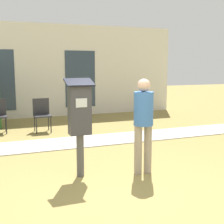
% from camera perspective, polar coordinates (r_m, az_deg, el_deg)
% --- Properties ---
extents(ground_plane, '(40.00, 40.00, 0.00)m').
position_cam_1_polar(ground_plane, '(4.47, 2.01, -15.14)').
color(ground_plane, olive).
extents(sidewalk, '(12.00, 1.10, 0.02)m').
position_cam_1_polar(sidewalk, '(7.34, -7.93, -5.59)').
color(sidewalk, '#B7B2A8').
rests_on(sidewalk, ground).
extents(building_facade, '(10.00, 0.26, 3.20)m').
position_cam_1_polar(building_facade, '(11.11, -13.04, 7.33)').
color(building_facade, silver).
rests_on(building_facade, ground).
extents(parking_meter, '(0.44, 0.31, 1.59)m').
position_cam_1_polar(parking_meter, '(4.97, -5.94, -0.49)').
color(parking_meter, '#4C4C4C').
rests_on(parking_meter, ground).
extents(person_standing, '(0.32, 0.32, 1.58)m').
position_cam_1_polar(person_standing, '(5.13, 5.77, -1.22)').
color(person_standing, gray).
rests_on(person_standing, ground).
extents(outdoor_chair_middle, '(0.44, 0.44, 0.90)m').
position_cam_1_polar(outdoor_chair_middle, '(8.68, -12.73, -0.03)').
color(outdoor_chair_middle, '#262628').
rests_on(outdoor_chair_middle, ground).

